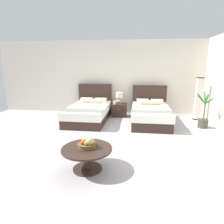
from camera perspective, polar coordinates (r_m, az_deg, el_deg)
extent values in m
cube|color=#B1AAAC|center=(4.96, 0.41, -8.42)|extent=(9.88, 9.59, 0.02)
cube|color=silver|center=(7.60, 3.00, 10.16)|extent=(9.88, 0.12, 2.80)
cube|color=#33231C|center=(6.61, -7.00, -1.51)|extent=(1.26, 2.12, 0.28)
cube|color=white|center=(6.55, -7.06, 0.69)|extent=(1.30, 2.16, 0.25)
cube|color=#33231C|center=(7.54, -5.02, 3.89)|extent=(1.30, 0.08, 1.17)
cube|color=white|center=(7.33, -7.57, 3.60)|extent=(0.44, 0.31, 0.14)
cube|color=white|center=(7.21, -3.44, 3.52)|extent=(0.44, 0.31, 0.14)
cylinder|color=#CFB78F|center=(7.03, -5.97, 3.26)|extent=(0.67, 0.16, 0.15)
cube|color=gray|center=(5.88, -8.77, 0.45)|extent=(1.29, 0.45, 0.01)
cube|color=#33231C|center=(6.45, 11.29, -2.00)|extent=(1.20, 2.05, 0.29)
cube|color=white|center=(6.38, 11.40, 0.26)|extent=(1.24, 2.09, 0.23)
cube|color=#33231C|center=(7.37, 10.99, 3.37)|extent=(1.25, 0.08, 1.15)
cube|color=white|center=(7.08, 9.04, 3.19)|extent=(0.43, 0.31, 0.14)
cube|color=white|center=(7.11, 13.19, 3.04)|extent=(0.43, 0.31, 0.14)
cylinder|color=#CFB78F|center=(6.85, 11.23, 2.80)|extent=(0.65, 0.16, 0.15)
cube|color=gray|center=(5.79, 11.79, 0.11)|extent=(1.24, 0.37, 0.01)
cube|color=#33231C|center=(7.17, 2.17, 0.56)|extent=(0.54, 0.45, 0.47)
sphere|color=tan|center=(6.93, 2.02, 0.69)|extent=(0.02, 0.02, 0.02)
cylinder|color=tan|center=(7.14, 2.20, 2.50)|extent=(0.15, 0.15, 0.02)
ellipsoid|color=tan|center=(7.12, 2.21, 3.31)|extent=(0.22, 0.22, 0.18)
cylinder|color=#99844C|center=(7.10, 2.22, 4.19)|extent=(0.02, 0.02, 0.04)
cylinder|color=beige|center=(7.08, 2.23, 5.12)|extent=(0.26, 0.26, 0.19)
cylinder|color=silver|center=(7.09, 0.86, 2.84)|extent=(0.11, 0.11, 0.12)
torus|color=silver|center=(7.08, 0.86, 3.37)|extent=(0.10, 0.10, 0.01)
cylinder|color=#33231C|center=(3.70, -7.28, -16.33)|extent=(0.53, 0.53, 0.02)
cylinder|color=#33231C|center=(3.61, -7.37, -13.83)|extent=(0.11, 0.11, 0.39)
cylinder|color=#33231C|center=(3.52, -7.48, -10.77)|extent=(0.91, 0.91, 0.04)
cylinder|color=brown|center=(3.53, -7.50, -9.78)|extent=(0.33, 0.33, 0.07)
torus|color=brown|center=(3.51, -7.52, -9.25)|extent=(0.35, 0.35, 0.02)
sphere|color=red|center=(3.52, -6.42, -8.53)|extent=(0.08, 0.08, 0.08)
sphere|color=orange|center=(3.57, -7.37, -8.26)|extent=(0.08, 0.08, 0.08)
sphere|color=gold|center=(3.54, -8.48, -8.50)|extent=(0.08, 0.08, 0.08)
sphere|color=#B63F2A|center=(3.48, -8.68, -8.96)|extent=(0.08, 0.08, 0.08)
sphere|color=gold|center=(3.43, -7.72, -9.21)|extent=(0.08, 0.08, 0.08)
sphere|color=#CBC482|center=(3.45, -6.59, -8.56)|extent=(0.15, 0.15, 0.15)
cube|color=black|center=(7.43, 23.67, -1.88)|extent=(0.21, 0.21, 0.03)
cube|color=silver|center=(7.28, 24.21, 3.62)|extent=(0.17, 0.17, 1.42)
cube|color=black|center=(7.21, 24.77, 9.26)|extent=(0.21, 0.21, 0.02)
cylinder|color=#424134|center=(6.50, 25.41, -3.08)|extent=(0.29, 0.29, 0.27)
cylinder|color=brown|center=(6.41, 25.75, 0.15)|extent=(0.04, 0.04, 0.49)
ellipsoid|color=#387739|center=(6.39, 27.01, 3.00)|extent=(0.27, 0.07, 0.22)
ellipsoid|color=#387739|center=(6.45, 25.87, 3.96)|extent=(0.08, 0.29, 0.38)
ellipsoid|color=#387739|center=(6.28, 24.95, 3.68)|extent=(0.33, 0.09, 0.35)
ellipsoid|color=#387739|center=(6.23, 26.35, 3.54)|extent=(0.08, 0.27, 0.36)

